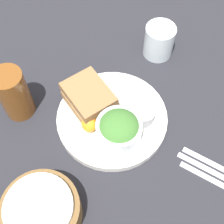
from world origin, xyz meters
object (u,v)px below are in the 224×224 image
object	(u,v)px
salad_bowl	(119,130)
water_glass	(159,41)
fork	(222,169)
spoon	(216,182)
drink_glass	(14,94)
dressing_cup	(142,114)
plate	(112,118)
knife	(219,175)
sandwich	(89,98)
bread_basket	(42,211)

from	to	relation	value
salad_bowl	water_glass	xyz separation A→B (m)	(0.09, -0.28, -0.01)
salad_bowl	fork	xyz separation A→B (m)	(-0.22, -0.09, -0.05)
water_glass	spoon	bearing A→B (deg)	144.51
drink_glass	fork	distance (m)	0.51
dressing_cup	plate	bearing A→B (deg)	36.23
drink_glass	knife	distance (m)	0.50
sandwich	spoon	distance (m)	0.34
bread_basket	spoon	xyz separation A→B (m)	(-0.24, -0.29, -0.03)
sandwich	knife	distance (m)	0.34
sandwich	drink_glass	xyz separation A→B (m)	(0.13, 0.11, 0.02)
fork	spoon	world-z (taller)	same
salad_bowl	spoon	bearing A→B (deg)	-166.17
bread_basket	sandwich	bearing A→B (deg)	-68.98
plate	bread_basket	xyz separation A→B (m)	(-0.03, 0.26, 0.03)
bread_basket	drink_glass	bearing A→B (deg)	-32.00
salad_bowl	knife	world-z (taller)	salad_bowl
fork	water_glass	xyz separation A→B (m)	(0.31, -0.19, 0.04)
sandwich	spoon	size ratio (longest dim) A/B	0.80
plate	salad_bowl	world-z (taller)	salad_bowl
sandwich	dressing_cup	size ratio (longest dim) A/B	2.23
sandwich	water_glass	xyz separation A→B (m)	(-0.02, -0.26, -0.00)
drink_glass	fork	bearing A→B (deg)	-159.16
knife	water_glass	bearing A→B (deg)	137.92
spoon	water_glass	world-z (taller)	water_glass
bread_basket	knife	bearing A→B (deg)	-128.09
sandwich	salad_bowl	world-z (taller)	salad_bowl
spoon	bread_basket	bearing A→B (deg)	-138.65
drink_glass	water_glass	world-z (taller)	drink_glass
salad_bowl	spoon	xyz separation A→B (m)	(-0.23, -0.06, -0.05)
water_glass	salad_bowl	bearing A→B (deg)	107.07
plate	salad_bowl	size ratio (longest dim) A/B	2.60
fork	water_glass	distance (m)	0.37
knife	spoon	distance (m)	0.02
drink_glass	water_glass	xyz separation A→B (m)	(-0.16, -0.37, -0.02)
dressing_cup	knife	world-z (taller)	dressing_cup
sandwich	bread_basket	world-z (taller)	sandwich
spoon	water_glass	bearing A→B (deg)	135.95
bread_basket	knife	size ratio (longest dim) A/B	0.78
salad_bowl	water_glass	distance (m)	0.30
salad_bowl	drink_glass	bearing A→B (deg)	19.46
fork	spoon	xyz separation A→B (m)	(-0.01, 0.04, 0.00)
drink_glass	water_glass	bearing A→B (deg)	-113.05
plate	salad_bowl	xyz separation A→B (m)	(-0.05, 0.03, 0.05)
knife	water_glass	world-z (taller)	water_glass
sandwich	spoon	world-z (taller)	sandwich
dressing_cup	sandwich	bearing A→B (deg)	23.06
water_glass	fork	bearing A→B (deg)	148.57
sandwich	drink_glass	bearing A→B (deg)	39.41
fork	knife	xyz separation A→B (m)	(-0.00, 0.02, 0.00)
bread_basket	dressing_cup	bearing A→B (deg)	-94.16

